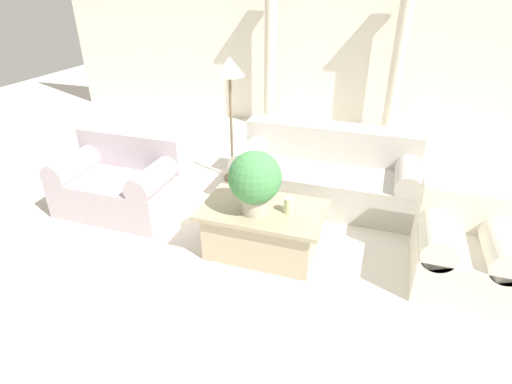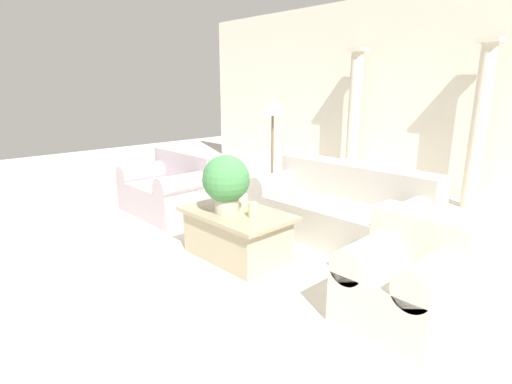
{
  "view_description": "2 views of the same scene",
  "coord_description": "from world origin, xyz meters",
  "px_view_note": "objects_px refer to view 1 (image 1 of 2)",
  "views": [
    {
      "loc": [
        1.09,
        -3.6,
        2.4
      ],
      "look_at": [
        -0.01,
        -0.28,
        0.51
      ],
      "focal_mm": 28.0,
      "sensor_mm": 36.0,
      "label": 1
    },
    {
      "loc": [
        3.11,
        -3.07,
        1.75
      ],
      "look_at": [
        0.07,
        -0.18,
        0.62
      ],
      "focal_mm": 28.0,
      "sensor_mm": 36.0,
      "label": 2
    }
  ],
  "objects_px": {
    "coffee_table": "(263,230)",
    "armchair": "(462,244)",
    "sofa_long": "(326,171)",
    "loveseat": "(126,177)",
    "floor_lamp": "(230,77)",
    "potted_plant": "(255,180)"
  },
  "relations": [
    {
      "from": "coffee_table",
      "to": "armchair",
      "type": "bearing_deg",
      "value": 6.03
    },
    {
      "from": "sofa_long",
      "to": "loveseat",
      "type": "height_order",
      "value": "same"
    },
    {
      "from": "loveseat",
      "to": "armchair",
      "type": "height_order",
      "value": "loveseat"
    },
    {
      "from": "floor_lamp",
      "to": "armchair",
      "type": "height_order",
      "value": "floor_lamp"
    },
    {
      "from": "sofa_long",
      "to": "potted_plant",
      "type": "xyz_separation_m",
      "value": [
        -0.44,
        -1.4,
        0.48
      ]
    },
    {
      "from": "loveseat",
      "to": "potted_plant",
      "type": "relative_size",
      "value": 2.24
    },
    {
      "from": "potted_plant",
      "to": "armchair",
      "type": "bearing_deg",
      "value": 8.46
    },
    {
      "from": "loveseat",
      "to": "armchair",
      "type": "relative_size",
      "value": 1.55
    },
    {
      "from": "sofa_long",
      "to": "potted_plant",
      "type": "bearing_deg",
      "value": -107.44
    },
    {
      "from": "loveseat",
      "to": "floor_lamp",
      "type": "bearing_deg",
      "value": 47.87
    },
    {
      "from": "potted_plant",
      "to": "armchair",
      "type": "height_order",
      "value": "potted_plant"
    },
    {
      "from": "loveseat",
      "to": "sofa_long",
      "type": "bearing_deg",
      "value": 22.75
    },
    {
      "from": "floor_lamp",
      "to": "loveseat",
      "type": "bearing_deg",
      "value": -132.13
    },
    {
      "from": "sofa_long",
      "to": "loveseat",
      "type": "bearing_deg",
      "value": -157.25
    },
    {
      "from": "armchair",
      "to": "loveseat",
      "type": "bearing_deg",
      "value": 176.58
    },
    {
      "from": "loveseat",
      "to": "potted_plant",
      "type": "height_order",
      "value": "potted_plant"
    },
    {
      "from": "sofa_long",
      "to": "floor_lamp",
      "type": "bearing_deg",
      "value": 175.1
    },
    {
      "from": "potted_plant",
      "to": "floor_lamp",
      "type": "relative_size",
      "value": 0.37
    },
    {
      "from": "armchair",
      "to": "floor_lamp",
      "type": "bearing_deg",
      "value": 154.82
    },
    {
      "from": "loveseat",
      "to": "potted_plant",
      "type": "distance_m",
      "value": 1.87
    },
    {
      "from": "coffee_table",
      "to": "floor_lamp",
      "type": "bearing_deg",
      "value": 121.57
    },
    {
      "from": "floor_lamp",
      "to": "armchair",
      "type": "bearing_deg",
      "value": -25.18
    }
  ]
}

